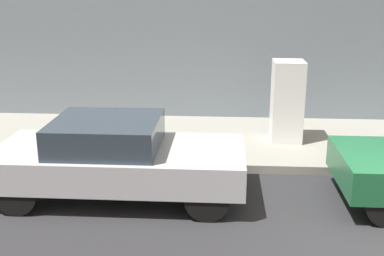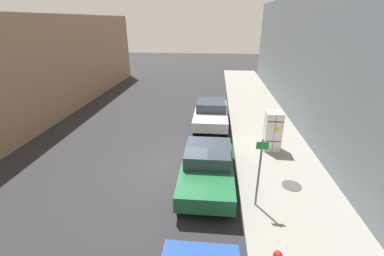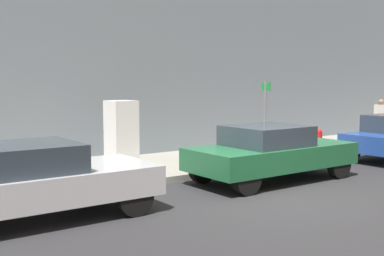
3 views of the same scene
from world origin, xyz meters
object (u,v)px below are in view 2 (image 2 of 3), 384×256
Objects in this scene: discarded_refrigerator at (273,131)px; parked_sedan_green at (207,165)px; parked_sedan_silver at (211,113)px; street_sign_post at (259,170)px.

discarded_refrigerator is 3.98m from parked_sedan_green.
discarded_refrigerator is 0.41× the size of parked_sedan_green.
parked_sedan_silver is at bearing -90.00° from parked_sedan_green.
parked_sedan_silver is at bearing -77.36° from street_sign_post.
street_sign_post reaches higher than parked_sedan_green.
street_sign_post is at bearing 73.07° from discarded_refrigerator.
parked_sedan_green is at bearing -40.23° from street_sign_post.
street_sign_post is 0.54× the size of parked_sedan_green.
parked_sedan_green is (2.90, 2.70, -0.35)m from discarded_refrigerator.
street_sign_post reaches higher than parked_sedan_silver.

